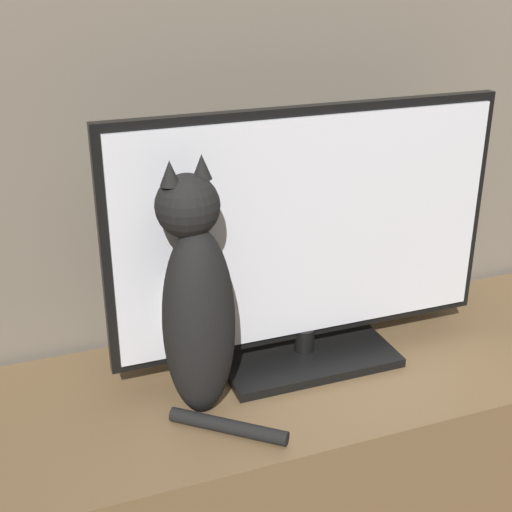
# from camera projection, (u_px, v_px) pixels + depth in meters

# --- Properties ---
(tv_stand) EXTENTS (1.56, 0.51, 0.50)m
(tv_stand) POSITION_uv_depth(u_px,v_px,m) (323.00, 458.00, 1.65)
(tv_stand) COLOR brown
(tv_stand) RESTS_ON ground_plane
(tv) EXTENTS (0.85, 0.23, 0.56)m
(tv) POSITION_uv_depth(u_px,v_px,m) (307.00, 243.00, 1.48)
(tv) COLOR black
(tv) RESTS_ON tv_stand
(cat) EXTENTS (0.21, 0.27, 0.51)m
(cat) POSITION_uv_depth(u_px,v_px,m) (197.00, 305.00, 1.32)
(cat) COLOR black
(cat) RESTS_ON tv_stand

